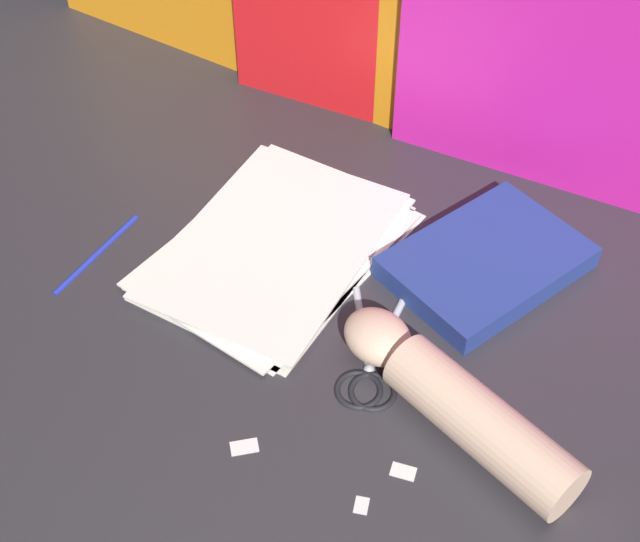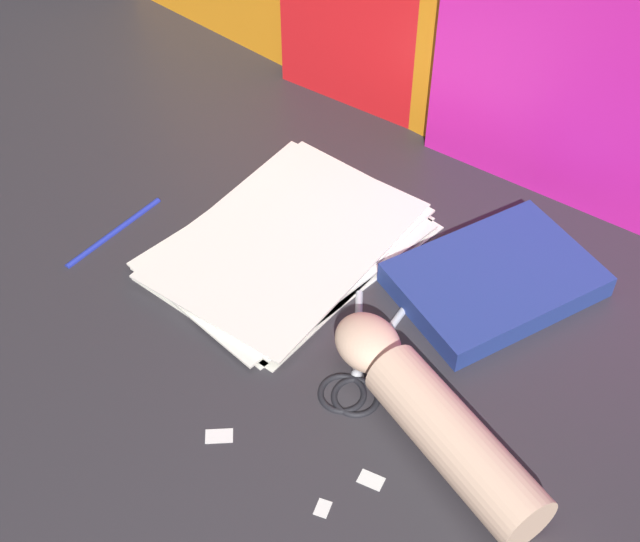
{
  "view_description": "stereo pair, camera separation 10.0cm",
  "coord_description": "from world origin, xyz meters",
  "px_view_note": "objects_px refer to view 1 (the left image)",
  "views": [
    {
      "loc": [
        0.39,
        -0.57,
        0.78
      ],
      "look_at": [
        0.02,
        0.02,
        0.06
      ],
      "focal_mm": 50.0,
      "sensor_mm": 36.0,
      "label": 1
    },
    {
      "loc": [
        0.47,
        -0.52,
        0.78
      ],
      "look_at": [
        0.02,
        0.02,
        0.06
      ],
      "focal_mm": 50.0,
      "sensor_mm": 36.0,
      "label": 2
    }
  ],
  "objects_px": {
    "scissors": "(369,367)",
    "hand_forearm": "(457,403)",
    "book_closed": "(486,262)",
    "paper_stack": "(277,247)"
  },
  "relations": [
    {
      "from": "paper_stack",
      "to": "scissors",
      "type": "height_order",
      "value": "paper_stack"
    },
    {
      "from": "paper_stack",
      "to": "book_closed",
      "type": "bearing_deg",
      "value": 23.92
    },
    {
      "from": "paper_stack",
      "to": "hand_forearm",
      "type": "bearing_deg",
      "value": -21.17
    },
    {
      "from": "book_closed",
      "to": "scissors",
      "type": "distance_m",
      "value": 0.21
    },
    {
      "from": "book_closed",
      "to": "hand_forearm",
      "type": "distance_m",
      "value": 0.23
    },
    {
      "from": "book_closed",
      "to": "hand_forearm",
      "type": "bearing_deg",
      "value": -74.32
    },
    {
      "from": "book_closed",
      "to": "scissors",
      "type": "height_order",
      "value": "book_closed"
    },
    {
      "from": "book_closed",
      "to": "scissors",
      "type": "bearing_deg",
      "value": -102.69
    },
    {
      "from": "scissors",
      "to": "hand_forearm",
      "type": "distance_m",
      "value": 0.11
    },
    {
      "from": "paper_stack",
      "to": "scissors",
      "type": "relative_size",
      "value": 1.89
    }
  ]
}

